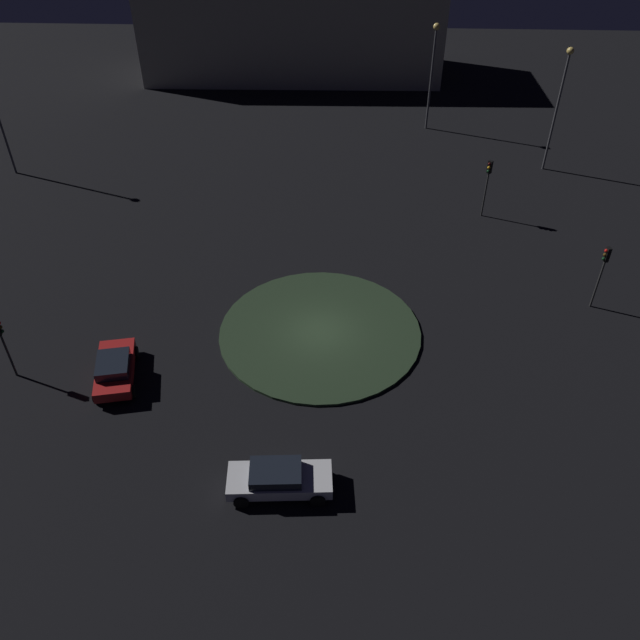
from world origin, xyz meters
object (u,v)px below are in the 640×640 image
(car_red, at_px, (115,368))
(traffic_light_north, at_px, (603,266))
(traffic_light_northwest, at_px, (488,177))
(streetlamp_west, at_px, (433,60))
(car_white, at_px, (279,479))
(streetlamp_northwest, at_px, (560,94))
(traffic_light_south, at_px, (2,337))
(store_building, at_px, (293,27))

(car_red, relative_size, traffic_light_north, 1.07)
(car_red, xyz_separation_m, traffic_light_northwest, (-17.58, 21.51, 2.29))
(car_red, xyz_separation_m, streetlamp_west, (-32.83, 18.78, 5.23))
(traffic_light_northwest, relative_size, streetlamp_west, 0.48)
(car_white, relative_size, streetlamp_northwest, 0.49)
(car_white, xyz_separation_m, streetlamp_west, (-39.35, 9.65, 5.25))
(car_white, bearing_deg, traffic_light_northwest, -121.07)
(traffic_light_northwest, height_order, traffic_light_north, traffic_light_northwest)
(traffic_light_south, bearing_deg, store_building, 61.96)
(store_building, bearing_deg, streetlamp_northwest, 134.00)
(traffic_light_north, bearing_deg, streetlamp_northwest, -104.61)
(car_red, height_order, car_white, car_red)
(car_white, bearing_deg, streetlamp_west, -107.66)
(traffic_light_northwest, distance_m, traffic_light_south, 32.09)
(car_red, distance_m, traffic_light_north, 27.52)
(traffic_light_south, xyz_separation_m, streetlamp_west, (-32.79, 24.13, 3.30))
(traffic_light_northwest, bearing_deg, streetlamp_west, -130.44)
(traffic_light_north, bearing_deg, car_red, 4.30)
(store_building, bearing_deg, car_white, 92.22)
(car_red, height_order, store_building, store_building)
(car_red, bearing_deg, traffic_light_north, -86.41)
(streetlamp_west, xyz_separation_m, streetlamp_northwest, (7.60, 8.79, 0.12))
(traffic_light_northwest, bearing_deg, store_building, -112.33)
(traffic_light_northwest, height_order, traffic_light_south, traffic_light_northwest)
(traffic_light_northwest, bearing_deg, traffic_light_south, -17.45)
(store_building, bearing_deg, traffic_light_south, 75.19)
(traffic_light_south, bearing_deg, car_red, -14.96)
(car_red, bearing_deg, streetlamp_northwest, -59.32)
(traffic_light_northwest, bearing_deg, streetlamp_northwest, -178.99)
(streetlamp_northwest, bearing_deg, traffic_light_south, -52.58)
(traffic_light_south, xyz_separation_m, streetlamp_northwest, (-25.18, 32.92, 3.42))
(traffic_light_northwest, xyz_separation_m, traffic_light_south, (17.54, -26.86, -0.35))
(traffic_light_south, bearing_deg, streetlamp_west, 39.10)
(traffic_light_north, bearing_deg, traffic_light_northwest, -75.44)
(traffic_light_north, distance_m, store_building, 44.53)
(car_red, bearing_deg, car_white, -137.35)
(streetlamp_west, xyz_separation_m, store_building, (-13.88, -12.93, -1.34))
(traffic_light_northwest, relative_size, streetlamp_northwest, 0.45)
(car_white, xyz_separation_m, traffic_light_north, (-13.80, 17.33, 2.22))
(car_white, xyz_separation_m, streetlamp_northwest, (-31.75, 18.44, 5.37))
(car_white, xyz_separation_m, traffic_light_south, (-6.56, -14.48, 1.95))
(car_red, xyz_separation_m, traffic_light_north, (-7.27, 26.45, 2.21))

